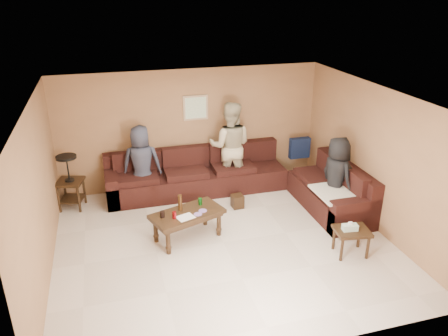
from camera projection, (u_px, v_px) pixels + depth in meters
name	position (u px, v px, depth m)	size (l,w,h in m)	color
room	(223.00, 151.00, 6.77)	(5.60, 5.50, 2.50)	beige
sectional_sofa	(242.00, 183.00, 8.84)	(4.65, 2.90, 0.97)	black
coffee_table	(187.00, 216.00, 7.38)	(1.34, 0.97, 0.79)	#321F10
end_table_left	(70.00, 181.00, 8.35)	(0.58, 0.58, 1.09)	#321F10
side_table_right	(351.00, 233.00, 6.96)	(0.60, 0.51, 0.59)	#321F10
waste_bin	(237.00, 201.00, 8.53)	(0.22, 0.22, 0.26)	#321F10
wall_art	(196.00, 108.00, 8.97)	(0.52, 0.04, 0.52)	tan
person_left	(142.00, 164.00, 8.61)	(0.76, 0.49, 1.56)	#2E3141
person_middle	(230.00, 146.00, 9.07)	(0.91, 0.71, 1.88)	#C4B591
person_right	(336.00, 177.00, 8.07)	(0.75, 0.49, 1.53)	black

